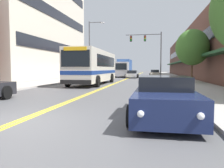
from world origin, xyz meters
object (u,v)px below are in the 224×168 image
Objects in this scene: traffic_signal_mast at (149,46)px; box_truck at (124,68)px; city_bus at (94,66)px; street_lamp_left_far at (91,45)px; street_tree_right_mid at (192,47)px; car_red_parked_left_mid at (96,75)px; car_slate_blue_parked_left_far at (106,74)px; fire_hydrant at (180,82)px; car_silver_moving_lead at (132,74)px; car_navy_parked_right_foreground at (164,98)px; car_champagne_parked_right_mid at (155,73)px.

box_truck is at bearing 130.32° from traffic_signal_mast.
city_bus is at bearing -91.81° from box_truck.
box_truck is 10.81m from street_lamp_left_far.
street_lamp_left_far is 1.52× the size of street_tree_right_mid.
car_red_parked_left_mid is 0.79× the size of street_tree_right_mid.
street_tree_right_mid is at bearing -48.21° from car_slate_blue_parked_left_far.
box_truck is 25.18m from fire_hydrant.
car_silver_moving_lead is 5.60m from traffic_signal_mast.
car_silver_moving_lead is 4.61m from box_truck.
box_truck is (-5.59, 33.88, 1.07)m from car_navy_parked_right_foreground.
box_truck is 8.11m from traffic_signal_mast.
street_lamp_left_far is at bearing 110.85° from car_navy_parked_right_foreground.
box_truck is at bearing 114.97° from car_silver_moving_lead.
car_navy_parked_right_foreground is 0.56× the size of street_lamp_left_far.
car_champagne_parked_right_mid is 0.60× the size of traffic_signal_mast.
box_truck reaches higher than fire_hydrant.
street_tree_right_mid is at bearing -31.21° from car_red_parked_left_mid.
street_tree_right_mid is (12.28, -13.74, 3.21)m from car_slate_blue_parked_left_far.
car_slate_blue_parked_left_far is at bearing 89.51° from car_red_parked_left_mid.
box_truck reaches higher than car_red_parked_left_mid.
city_bus is 12.95× the size of fire_hydrant.
city_bus is 1.93× the size of street_tree_right_mid.
street_lamp_left_far reaches higher than fire_hydrant.
car_navy_parked_right_foreground is 38.80m from car_champagne_parked_right_mid.
traffic_signal_mast is (5.36, 13.93, 3.32)m from city_bus.
box_truck is at bearing 88.19° from city_bus.
car_slate_blue_parked_left_far is 32.06m from car_navy_parked_right_foreground.
traffic_signal_mast is 8.83× the size of fire_hydrant.
street_lamp_left_far is at bearing -110.75° from box_truck.
car_slate_blue_parked_left_far is 0.82× the size of street_tree_right_mid.
city_bus reaches higher than car_champagne_parked_right_mid.
street_lamp_left_far is at bearing -122.93° from car_champagne_parked_right_mid.
car_silver_moving_lead is at bearing 46.71° from car_red_parked_left_mid.
car_champagne_parked_right_mid is 0.56× the size of box_truck.
fire_hydrant is (10.24, -21.09, -0.05)m from car_slate_blue_parked_left_far.
street_lamp_left_far is (-0.69, -6.64, 4.42)m from car_slate_blue_parked_left_far.
box_truck reaches higher than city_bus.
car_slate_blue_parked_left_far is 18.71m from street_tree_right_mid.
car_champagne_parked_right_mid is 0.79× the size of street_tree_right_mid.
city_bus is at bearing -81.97° from car_slate_blue_parked_left_far.
car_silver_moving_lead is at bearing 97.08° from car_navy_parked_right_foreground.
fire_hydrant is (7.90, -4.56, -1.32)m from city_bus.
street_lamp_left_far is at bearing -149.90° from car_red_parked_left_mid.
box_truck is at bearing -139.56° from car_champagne_parked_right_mid.
street_tree_right_mid is at bearing -60.84° from box_truck.
car_red_parked_left_mid is 16.67m from car_champagne_parked_right_mid.
car_navy_parked_right_foreground is 30.05m from car_silver_moving_lead.
fire_hydrant is (1.51, -28.99, -0.09)m from car_champagne_parked_right_mid.
street_lamp_left_far is at bearing 107.03° from city_bus.
street_lamp_left_far reaches higher than car_navy_parked_right_foreground.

